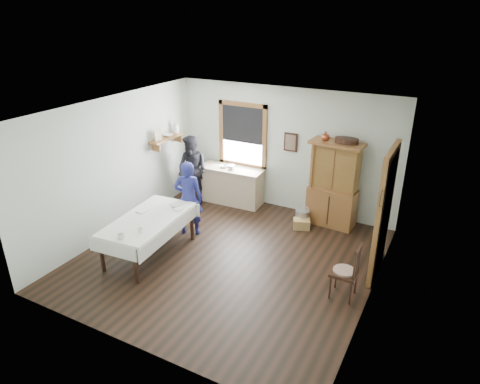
{
  "coord_description": "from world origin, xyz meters",
  "views": [
    {
      "loc": [
        3.29,
        -5.76,
        4.2
      ],
      "look_at": [
        0.08,
        0.3,
        1.22
      ],
      "focal_mm": 32.0,
      "sensor_mm": 36.0,
      "label": 1
    }
  ],
  "objects_px": {
    "china_hutch": "(333,185)",
    "dining_table": "(149,236)",
    "pail": "(302,217)",
    "spindle_chair": "(345,270)",
    "woman_blue": "(189,201)",
    "work_counter": "(231,185)",
    "wicker_basket": "(302,224)",
    "figure_dark": "(192,173)"
  },
  "relations": [
    {
      "from": "dining_table",
      "to": "pail",
      "type": "bearing_deg",
      "value": 49.95
    },
    {
      "from": "dining_table",
      "to": "pail",
      "type": "height_order",
      "value": "dining_table"
    },
    {
      "from": "work_counter",
      "to": "spindle_chair",
      "type": "xyz_separation_m",
      "value": [
        3.25,
        -2.26,
        0.05
      ]
    },
    {
      "from": "work_counter",
      "to": "pail",
      "type": "bearing_deg",
      "value": -10.64
    },
    {
      "from": "wicker_basket",
      "to": "woman_blue",
      "type": "xyz_separation_m",
      "value": [
        -1.92,
        -1.23,
        0.61
      ]
    },
    {
      "from": "china_hutch",
      "to": "wicker_basket",
      "type": "xyz_separation_m",
      "value": [
        -0.46,
        -0.47,
        -0.79
      ]
    },
    {
      "from": "wicker_basket",
      "to": "china_hutch",
      "type": "bearing_deg",
      "value": 45.85
    },
    {
      "from": "pail",
      "to": "wicker_basket",
      "type": "relative_size",
      "value": 0.94
    },
    {
      "from": "spindle_chair",
      "to": "wicker_basket",
      "type": "height_order",
      "value": "spindle_chair"
    },
    {
      "from": "wicker_basket",
      "to": "woman_blue",
      "type": "height_order",
      "value": "woman_blue"
    },
    {
      "from": "dining_table",
      "to": "pail",
      "type": "relative_size",
      "value": 5.92
    },
    {
      "from": "work_counter",
      "to": "wicker_basket",
      "type": "height_order",
      "value": "work_counter"
    },
    {
      "from": "china_hutch",
      "to": "figure_dark",
      "type": "height_order",
      "value": "china_hutch"
    },
    {
      "from": "work_counter",
      "to": "figure_dark",
      "type": "xyz_separation_m",
      "value": [
        -0.77,
        -0.43,
        0.31
      ]
    },
    {
      "from": "dining_table",
      "to": "china_hutch",
      "type": "bearing_deg",
      "value": 46.75
    },
    {
      "from": "dining_table",
      "to": "wicker_basket",
      "type": "distance_m",
      "value": 3.09
    },
    {
      "from": "work_counter",
      "to": "pail",
      "type": "relative_size",
      "value": 4.68
    },
    {
      "from": "pail",
      "to": "woman_blue",
      "type": "xyz_separation_m",
      "value": [
        -1.86,
        -1.42,
        0.55
      ]
    },
    {
      "from": "china_hutch",
      "to": "wicker_basket",
      "type": "height_order",
      "value": "china_hutch"
    },
    {
      "from": "wicker_basket",
      "to": "work_counter",
      "type": "bearing_deg",
      "value": 166.54
    },
    {
      "from": "dining_table",
      "to": "wicker_basket",
      "type": "height_order",
      "value": "dining_table"
    },
    {
      "from": "pail",
      "to": "wicker_basket",
      "type": "distance_m",
      "value": 0.2
    },
    {
      "from": "spindle_chair",
      "to": "pail",
      "type": "height_order",
      "value": "spindle_chair"
    },
    {
      "from": "dining_table",
      "to": "wicker_basket",
      "type": "xyz_separation_m",
      "value": [
        2.1,
        2.25,
        -0.27
      ]
    },
    {
      "from": "woman_blue",
      "to": "wicker_basket",
      "type": "bearing_deg",
      "value": -171.75
    },
    {
      "from": "spindle_chair",
      "to": "pail",
      "type": "bearing_deg",
      "value": 126.22
    },
    {
      "from": "spindle_chair",
      "to": "woman_blue",
      "type": "distance_m",
      "value": 3.33
    },
    {
      "from": "work_counter",
      "to": "dining_table",
      "type": "relative_size",
      "value": 0.79
    },
    {
      "from": "china_hutch",
      "to": "dining_table",
      "type": "relative_size",
      "value": 0.96
    },
    {
      "from": "pail",
      "to": "wicker_basket",
      "type": "xyz_separation_m",
      "value": [
        0.06,
        -0.18,
        -0.06
      ]
    },
    {
      "from": "figure_dark",
      "to": "china_hutch",
      "type": "bearing_deg",
      "value": 17.45
    },
    {
      "from": "work_counter",
      "to": "china_hutch",
      "type": "distance_m",
      "value": 2.4
    },
    {
      "from": "spindle_chair",
      "to": "woman_blue",
      "type": "bearing_deg",
      "value": 170.89
    },
    {
      "from": "work_counter",
      "to": "woman_blue",
      "type": "distance_m",
      "value": 1.71
    },
    {
      "from": "work_counter",
      "to": "spindle_chair",
      "type": "bearing_deg",
      "value": -37.18
    },
    {
      "from": "dining_table",
      "to": "woman_blue",
      "type": "xyz_separation_m",
      "value": [
        0.18,
        1.02,
        0.33
      ]
    },
    {
      "from": "china_hutch",
      "to": "woman_blue",
      "type": "xyz_separation_m",
      "value": [
        -2.38,
        -1.7,
        -0.18
      ]
    },
    {
      "from": "china_hutch",
      "to": "dining_table",
      "type": "distance_m",
      "value": 3.77
    },
    {
      "from": "wicker_basket",
      "to": "figure_dark",
      "type": "bearing_deg",
      "value": 179.49
    },
    {
      "from": "china_hutch",
      "to": "dining_table",
      "type": "height_order",
      "value": "china_hutch"
    },
    {
      "from": "work_counter",
      "to": "spindle_chair",
      "type": "distance_m",
      "value": 3.96
    },
    {
      "from": "wicker_basket",
      "to": "woman_blue",
      "type": "bearing_deg",
      "value": -147.28
    }
  ]
}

